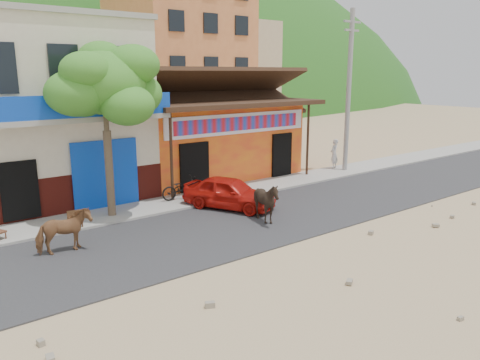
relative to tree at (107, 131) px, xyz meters
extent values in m
plane|color=#9E825B|center=(4.60, -5.80, -3.12)|extent=(120.00, 120.00, 0.00)
cube|color=#28282B|center=(4.60, -3.30, -3.10)|extent=(60.00, 5.00, 0.04)
cube|color=gray|center=(4.60, 0.20, -3.06)|extent=(60.00, 2.00, 0.12)
cube|color=orange|center=(6.60, 4.20, -1.32)|extent=(8.00, 6.00, 3.60)
cube|color=beige|center=(-0.90, 4.20, 0.38)|extent=(7.00, 6.00, 7.00)
cube|color=#CC723F|center=(13.60, 18.20, 2.88)|extent=(9.00, 9.00, 12.00)
cube|color=tan|center=(22.60, 24.20, 1.88)|extent=(8.00, 8.00, 10.00)
cylinder|color=gray|center=(12.80, 0.20, 1.00)|extent=(0.24, 0.24, 8.00)
imported|color=#8D5D38|center=(-2.40, -2.40, -2.45)|extent=(1.52, 0.73, 1.27)
imported|color=black|center=(3.98, -3.78, -2.36)|extent=(1.73, 1.69, 1.44)
imported|color=#B5140C|center=(3.99, -1.61, -2.48)|extent=(2.85, 3.81, 1.21)
imported|color=black|center=(3.10, 0.34, -2.54)|extent=(1.79, 0.78, 0.91)
imported|color=silver|center=(12.60, 0.79, -2.22)|extent=(0.65, 0.53, 1.55)
camera|label=1|loc=(-6.10, -15.41, 1.94)|focal=35.00mm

